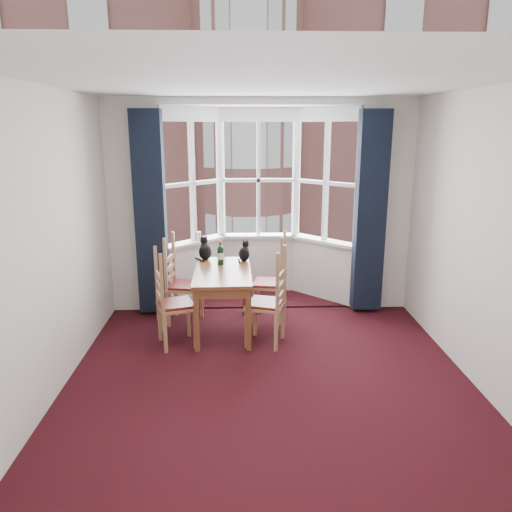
{
  "coord_description": "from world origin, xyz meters",
  "views": [
    {
      "loc": [
        -0.28,
        -4.28,
        2.46
      ],
      "look_at": [
        -0.1,
        1.05,
        1.05
      ],
      "focal_mm": 35.0,
      "sensor_mm": 36.0,
      "label": 1
    }
  ],
  "objects_px": {
    "cat_left": "(205,250)",
    "candle_tall": "(199,236)",
    "dining_table": "(223,279)",
    "wine_bottle": "(220,254)",
    "chair_right_far": "(276,285)",
    "chair_left_near": "(168,307)",
    "chair_left_far": "(178,287)",
    "cat_right": "(244,253)",
    "chair_right_near": "(273,305)"
  },
  "relations": [
    {
      "from": "chair_left_near",
      "to": "wine_bottle",
      "type": "bearing_deg",
      "value": 50.06
    },
    {
      "from": "chair_left_near",
      "to": "chair_right_near",
      "type": "height_order",
      "value": "same"
    },
    {
      "from": "chair_left_near",
      "to": "chair_right_near",
      "type": "bearing_deg",
      "value": -0.24
    },
    {
      "from": "cat_left",
      "to": "candle_tall",
      "type": "height_order",
      "value": "cat_left"
    },
    {
      "from": "dining_table",
      "to": "candle_tall",
      "type": "xyz_separation_m",
      "value": [
        -0.37,
        1.14,
        0.28
      ]
    },
    {
      "from": "chair_right_near",
      "to": "candle_tall",
      "type": "height_order",
      "value": "candle_tall"
    },
    {
      "from": "dining_table",
      "to": "chair_left_near",
      "type": "bearing_deg",
      "value": -144.97
    },
    {
      "from": "cat_left",
      "to": "chair_left_near",
      "type": "bearing_deg",
      "value": -111.1
    },
    {
      "from": "dining_table",
      "to": "chair_right_near",
      "type": "relative_size",
      "value": 1.38
    },
    {
      "from": "cat_left",
      "to": "chair_right_far",
      "type": "bearing_deg",
      "value": -11.52
    },
    {
      "from": "chair_left_far",
      "to": "chair_right_far",
      "type": "xyz_separation_m",
      "value": [
        1.25,
        0.04,
        0.0
      ]
    },
    {
      "from": "dining_table",
      "to": "chair_left_near",
      "type": "distance_m",
      "value": 0.76
    },
    {
      "from": "chair_left_far",
      "to": "cat_right",
      "type": "bearing_deg",
      "value": 9.13
    },
    {
      "from": "chair_left_near",
      "to": "wine_bottle",
      "type": "distance_m",
      "value": 0.99
    },
    {
      "from": "chair_right_far",
      "to": "cat_right",
      "type": "distance_m",
      "value": 0.57
    },
    {
      "from": "chair_left_far",
      "to": "cat_right",
      "type": "relative_size",
      "value": 3.42
    },
    {
      "from": "chair_right_far",
      "to": "wine_bottle",
      "type": "relative_size",
      "value": 3.05
    },
    {
      "from": "dining_table",
      "to": "wine_bottle",
      "type": "height_order",
      "value": "wine_bottle"
    },
    {
      "from": "dining_table",
      "to": "chair_right_far",
      "type": "distance_m",
      "value": 0.77
    },
    {
      "from": "chair_right_far",
      "to": "wine_bottle",
      "type": "distance_m",
      "value": 0.82
    },
    {
      "from": "dining_table",
      "to": "chair_right_far",
      "type": "relative_size",
      "value": 1.38
    },
    {
      "from": "chair_left_near",
      "to": "cat_right",
      "type": "distance_m",
      "value": 1.28
    },
    {
      "from": "chair_left_far",
      "to": "chair_right_near",
      "type": "height_order",
      "value": "same"
    },
    {
      "from": "wine_bottle",
      "to": "candle_tall",
      "type": "relative_size",
      "value": 2.26
    },
    {
      "from": "chair_right_near",
      "to": "wine_bottle",
      "type": "xyz_separation_m",
      "value": [
        -0.61,
        0.69,
        0.43
      ]
    },
    {
      "from": "chair_left_far",
      "to": "chair_right_far",
      "type": "distance_m",
      "value": 1.25
    },
    {
      "from": "chair_right_near",
      "to": "candle_tall",
      "type": "distance_m",
      "value": 1.89
    },
    {
      "from": "chair_left_near",
      "to": "chair_right_near",
      "type": "xyz_separation_m",
      "value": [
        1.19,
        -0.0,
        0.0
      ]
    },
    {
      "from": "chair_left_near",
      "to": "cat_right",
      "type": "xyz_separation_m",
      "value": [
        0.87,
        0.85,
        0.4
      ]
    },
    {
      "from": "chair_right_far",
      "to": "wine_bottle",
      "type": "height_order",
      "value": "wine_bottle"
    },
    {
      "from": "cat_left",
      "to": "candle_tall",
      "type": "relative_size",
      "value": 2.38
    },
    {
      "from": "dining_table",
      "to": "chair_right_far",
      "type": "xyz_separation_m",
      "value": [
        0.67,
        0.33,
        -0.18
      ]
    },
    {
      "from": "chair_left_far",
      "to": "chair_right_far",
      "type": "height_order",
      "value": "same"
    },
    {
      "from": "chair_left_far",
      "to": "cat_left",
      "type": "bearing_deg",
      "value": 32.77
    },
    {
      "from": "cat_left",
      "to": "wine_bottle",
      "type": "height_order",
      "value": "cat_left"
    },
    {
      "from": "chair_right_near",
      "to": "candle_tall",
      "type": "bearing_deg",
      "value": 121.18
    },
    {
      "from": "dining_table",
      "to": "chair_left_far",
      "type": "xyz_separation_m",
      "value": [
        -0.58,
        0.3,
        -0.18
      ]
    },
    {
      "from": "chair_right_near",
      "to": "cat_right",
      "type": "height_order",
      "value": "cat_right"
    },
    {
      "from": "chair_left_far",
      "to": "chair_right_near",
      "type": "relative_size",
      "value": 1.0
    },
    {
      "from": "dining_table",
      "to": "chair_right_far",
      "type": "height_order",
      "value": "chair_right_far"
    },
    {
      "from": "dining_table",
      "to": "cat_right",
      "type": "xyz_separation_m",
      "value": [
        0.27,
        0.43,
        0.21
      ]
    },
    {
      "from": "wine_bottle",
      "to": "dining_table",
      "type": "bearing_deg",
      "value": -83.1
    },
    {
      "from": "chair_right_near",
      "to": "chair_left_far",
      "type": "bearing_deg",
      "value": 148.19
    },
    {
      "from": "chair_left_far",
      "to": "cat_left",
      "type": "relative_size",
      "value": 2.91
    },
    {
      "from": "dining_table",
      "to": "cat_left",
      "type": "distance_m",
      "value": 0.61
    },
    {
      "from": "cat_left",
      "to": "chair_right_near",
      "type": "bearing_deg",
      "value": -48.93
    },
    {
      "from": "chair_left_far",
      "to": "cat_right",
      "type": "height_order",
      "value": "cat_right"
    },
    {
      "from": "chair_right_far",
      "to": "wine_bottle",
      "type": "xyz_separation_m",
      "value": [
        -0.7,
        -0.07,
        0.43
      ]
    },
    {
      "from": "cat_right",
      "to": "wine_bottle",
      "type": "bearing_deg",
      "value": -149.79
    },
    {
      "from": "chair_left_near",
      "to": "candle_tall",
      "type": "xyz_separation_m",
      "value": [
        0.24,
        1.56,
        0.46
      ]
    }
  ]
}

